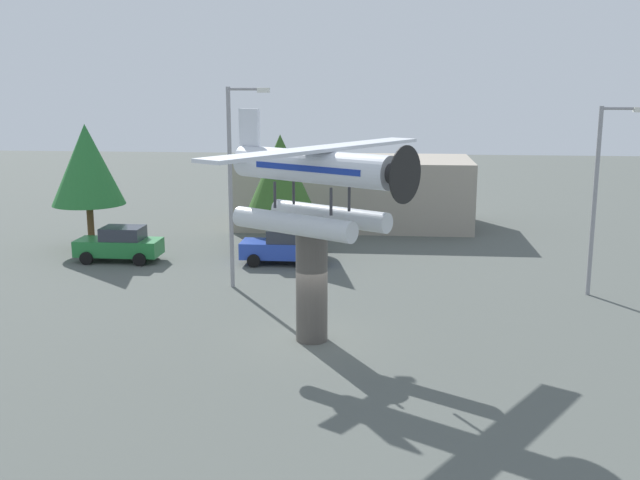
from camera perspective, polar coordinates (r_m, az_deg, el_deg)
ground_plane at (r=26.44m, az=-0.63°, el=-7.61°), size 140.00×140.00×0.00m
display_pedestal at (r=25.85m, az=-0.64°, el=-3.50°), size 1.10×1.10×3.93m
floatplane_monument at (r=25.05m, az=-0.42°, el=4.50°), size 7.00×9.37×4.00m
car_near_green at (r=38.91m, az=-14.98°, el=-0.29°), size 4.20×2.02×1.76m
car_mid_blue at (r=37.12m, az=-2.69°, el=-0.47°), size 4.20×2.02×1.76m
streetlight_primary at (r=32.31m, az=-6.54°, el=4.98°), size 1.84×0.28×8.66m
streetlight_secondary at (r=33.02m, az=20.57°, el=3.76°), size 1.84×0.28×7.91m
storefront_building at (r=47.32m, az=2.62°, el=3.71°), size 14.43×7.05×4.19m
tree_west at (r=41.72m, az=-17.32°, el=5.48°), size 3.85×3.85×6.71m
tree_east at (r=39.25m, az=-3.02°, el=4.93°), size 3.81×3.81×6.21m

